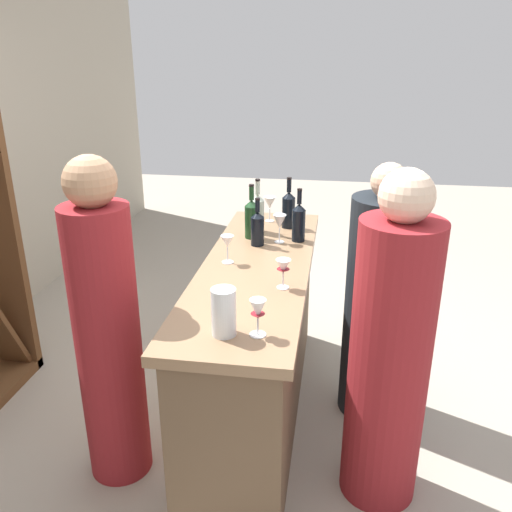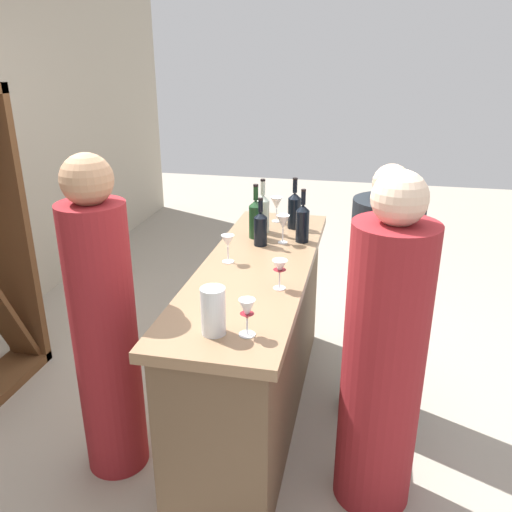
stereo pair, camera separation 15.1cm
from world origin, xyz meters
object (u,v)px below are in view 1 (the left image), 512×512
object	(u,v)px
wine_bottle_second_right_clear_pale	(258,212)
wine_glass_near_right	(280,222)
wine_bottle_rightmost_near_black	(289,209)
wine_glass_near_center	(258,311)
water_pitcher	(224,312)
person_right_guest	(108,336)
wine_glass_near_left	(283,268)
wine_bottle_center_olive_green	(252,218)
person_left_guest	(378,305)
wine_glass_far_left	(270,203)
wine_glass_far_center	(227,243)
wine_bottle_leftmost_near_black	(257,228)
person_center_guest	(389,358)
wine_bottle_second_left_near_black	(299,221)

from	to	relation	value
wine_bottle_second_right_clear_pale	wine_glass_near_right	size ratio (longest dim) A/B	1.97
wine_bottle_rightmost_near_black	wine_glass_near_center	world-z (taller)	wine_bottle_rightmost_near_black
water_pitcher	person_right_guest	distance (m)	0.69
wine_glass_near_left	wine_glass_near_center	size ratio (longest dim) A/B	0.93
wine_bottle_center_olive_green	water_pitcher	world-z (taller)	wine_bottle_center_olive_green
wine_glass_near_center	person_left_guest	size ratio (longest dim) A/B	0.11
wine_bottle_second_right_clear_pale	wine_glass_far_left	size ratio (longest dim) A/B	2.02
wine_bottle_center_olive_green	water_pitcher	distance (m)	1.18
wine_glass_far_center	wine_glass_near_left	bearing A→B (deg)	-130.18
wine_bottle_center_olive_green	wine_bottle_rightmost_near_black	distance (m)	0.31
person_left_guest	wine_glass_far_center	bearing A→B (deg)	18.24
wine_bottle_center_olive_green	wine_bottle_leftmost_near_black	bearing A→B (deg)	-156.40
wine_bottle_leftmost_near_black	person_center_guest	bearing A→B (deg)	-138.38
wine_glass_near_left	wine_bottle_leftmost_near_black	bearing A→B (deg)	20.29
wine_bottle_second_left_near_black	water_pitcher	xyz separation A→B (m)	(-1.17, 0.20, -0.02)
wine_bottle_leftmost_near_black	wine_glass_near_right	size ratio (longest dim) A/B	1.67
wine_glass_near_left	person_center_guest	bearing A→B (deg)	-114.68
wine_bottle_second_left_near_black	wine_glass_far_center	xyz separation A→B (m)	(-0.41, 0.35, -0.01)
wine_glass_far_left	wine_glass_far_center	world-z (taller)	wine_glass_far_left
water_pitcher	person_left_guest	size ratio (longest dim) A/B	0.14
wine_glass_near_right	wine_bottle_second_right_clear_pale	bearing A→B (deg)	41.61
wine_glass_near_right	water_pitcher	size ratio (longest dim) A/B	0.85
wine_glass_near_right	wine_glass_near_left	bearing A→B (deg)	-171.92
wine_glass_near_center	wine_glass_far_center	xyz separation A→B (m)	(0.74, 0.28, 0.01)
wine_bottle_second_left_near_black	wine_bottle_center_olive_green	xyz separation A→B (m)	(0.01, 0.29, 0.00)
water_pitcher	person_right_guest	xyz separation A→B (m)	(0.19, 0.60, -0.27)
wine_bottle_rightmost_near_black	person_left_guest	world-z (taller)	person_left_guest
wine_bottle_leftmost_near_black	wine_bottle_second_right_clear_pale	bearing A→B (deg)	8.49
wine_bottle_leftmost_near_black	wine_glass_far_center	distance (m)	0.32
wine_glass_far_left	water_pitcher	world-z (taller)	water_pitcher
wine_bottle_center_olive_green	wine_bottle_second_right_clear_pale	distance (m)	0.12
wine_bottle_leftmost_near_black	person_center_guest	distance (m)	1.12
wine_bottle_leftmost_near_black	wine_glass_near_left	world-z (taller)	wine_bottle_leftmost_near_black
wine_bottle_rightmost_near_black	person_left_guest	xyz separation A→B (m)	(-0.52, -0.56, -0.38)
wine_bottle_second_left_near_black	water_pitcher	bearing A→B (deg)	170.07
wine_bottle_second_right_clear_pale	wine_glass_near_left	distance (m)	0.86
person_left_guest	wine_bottle_rightmost_near_black	bearing A→B (deg)	-33.86
wine_bottle_second_right_clear_pale	wine_glass_far_center	size ratio (longest dim) A/B	2.20
wine_glass_near_right	wine_bottle_rightmost_near_black	bearing A→B (deg)	-4.76
wine_bottle_second_left_near_black	wine_bottle_second_right_clear_pale	world-z (taller)	wine_bottle_second_right_clear_pale
wine_glass_near_right	person_left_guest	distance (m)	0.74
wine_glass_near_left	wine_glass_far_center	distance (m)	0.43
wine_bottle_rightmost_near_black	person_left_guest	distance (m)	0.86
wine_bottle_center_olive_green	wine_glass_far_left	size ratio (longest dim) A/B	1.99
wine_bottle_leftmost_near_black	wine_glass_near_center	size ratio (longest dim) A/B	1.80
person_left_guest	wine_glass_near_left	bearing A→B (deg)	48.80
wine_bottle_second_left_near_black	person_right_guest	distance (m)	1.30
wine_glass_far_left	wine_bottle_second_left_near_black	bearing A→B (deg)	-148.33
wine_glass_near_left	water_pitcher	distance (m)	0.52
water_pitcher	person_center_guest	size ratio (longest dim) A/B	0.13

